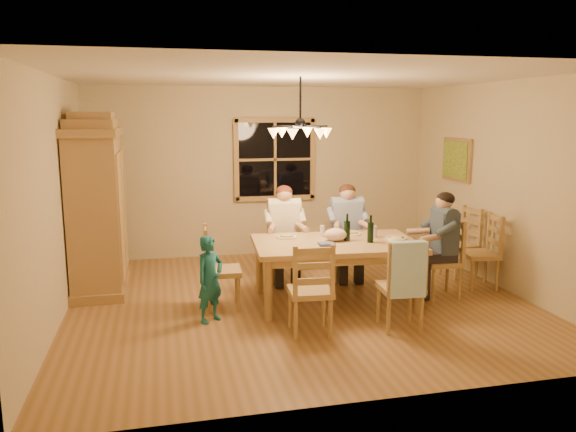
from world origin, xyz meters
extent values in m
plane|color=olive|center=(0.00, 0.00, 0.00)|extent=(5.50, 5.50, 0.00)
cube|color=white|center=(0.00, 0.00, 2.70)|extent=(5.50, 5.00, 0.02)
cube|color=beige|center=(0.00, 2.50, 1.35)|extent=(5.50, 0.02, 2.70)
cube|color=beige|center=(-2.75, 0.00, 1.35)|extent=(0.02, 5.00, 2.70)
cube|color=beige|center=(2.75, 0.00, 1.35)|extent=(0.02, 5.00, 2.70)
cube|color=black|center=(0.20, 2.48, 1.55)|extent=(1.20, 0.03, 1.20)
cube|color=#A17B47|center=(0.20, 2.46, 1.55)|extent=(1.30, 0.06, 1.30)
cube|color=olive|center=(2.72, 1.20, 1.60)|extent=(0.04, 0.78, 0.64)
cube|color=#1E6B2D|center=(2.69, 1.20, 1.60)|extent=(0.02, 0.68, 0.54)
cylinder|color=black|center=(0.00, 0.00, 2.44)|extent=(0.02, 0.02, 0.53)
sphere|color=black|center=(0.00, 0.00, 2.17)|extent=(0.12, 0.12, 0.12)
cylinder|color=black|center=(0.16, 0.00, 2.13)|extent=(0.34, 0.02, 0.02)
cone|color=#FFB259|center=(0.32, 0.00, 2.05)|extent=(0.13, 0.13, 0.12)
cylinder|color=black|center=(0.08, 0.14, 2.13)|extent=(0.19, 0.31, 0.02)
cone|color=#FFB259|center=(0.16, 0.28, 2.05)|extent=(0.13, 0.13, 0.12)
cylinder|color=black|center=(-0.08, 0.14, 2.13)|extent=(0.19, 0.31, 0.02)
cone|color=#FFB259|center=(-0.16, 0.28, 2.05)|extent=(0.13, 0.13, 0.12)
cylinder|color=black|center=(-0.16, 0.00, 2.13)|extent=(0.34, 0.02, 0.02)
cone|color=#FFB259|center=(-0.32, 0.00, 2.05)|extent=(0.13, 0.13, 0.12)
cylinder|color=black|center=(-0.08, -0.14, 2.13)|extent=(0.19, 0.31, 0.02)
cone|color=#FFB259|center=(-0.16, -0.28, 2.05)|extent=(0.13, 0.13, 0.12)
cylinder|color=black|center=(0.08, -0.14, 2.13)|extent=(0.19, 0.31, 0.02)
cone|color=#FFB259|center=(0.16, -0.28, 2.05)|extent=(0.13, 0.13, 0.12)
cube|color=olive|center=(-2.43, 1.08, 1.00)|extent=(0.60, 1.30, 2.00)
cube|color=olive|center=(-2.43, 1.08, 2.05)|extent=(0.66, 1.40, 0.10)
cube|color=olive|center=(-2.43, 1.08, 2.15)|extent=(0.58, 1.00, 0.12)
cube|color=olive|center=(-2.43, 1.08, 2.25)|extent=(0.52, 0.55, 0.10)
cube|color=#A17B47|center=(-2.12, 0.75, 1.00)|extent=(0.03, 0.55, 1.60)
cube|color=#A17B47|center=(-2.12, 1.41, 1.00)|extent=(0.03, 0.55, 1.60)
cube|color=olive|center=(-2.43, 1.08, 0.06)|extent=(0.66, 1.40, 0.12)
cube|color=#A77B4A|center=(0.41, -0.13, 0.73)|extent=(2.04, 1.34, 0.06)
cube|color=#A17B47|center=(0.41, -0.13, 0.65)|extent=(1.88, 1.17, 0.10)
cylinder|color=#A17B47|center=(-0.50, -0.56, 0.35)|extent=(0.09, 0.09, 0.70)
cylinder|color=#A17B47|center=(1.25, -0.69, 0.35)|extent=(0.09, 0.09, 0.70)
cylinder|color=#A17B47|center=(-0.43, 0.43, 0.35)|extent=(0.09, 0.09, 0.70)
cylinder|color=#A17B47|center=(1.33, 0.31, 0.35)|extent=(0.09, 0.09, 0.70)
cube|color=#A17B47|center=(-0.01, 0.83, 0.45)|extent=(0.47, 0.45, 0.06)
cube|color=#A17B47|center=(-0.01, 0.83, 0.72)|extent=(0.38, 0.08, 0.54)
cube|color=#A17B47|center=(0.86, 0.77, 0.45)|extent=(0.47, 0.45, 0.06)
cube|color=#A17B47|center=(0.86, 0.77, 0.72)|extent=(0.38, 0.08, 0.54)
cube|color=#A17B47|center=(-0.14, -1.02, 0.45)|extent=(0.47, 0.45, 0.06)
cube|color=#A17B47|center=(-0.14, -1.02, 0.72)|extent=(0.38, 0.08, 0.54)
cube|color=#A17B47|center=(0.83, -1.09, 0.45)|extent=(0.47, 0.45, 0.06)
cube|color=#A17B47|center=(0.83, -1.09, 0.72)|extent=(0.38, 0.08, 0.54)
cube|color=#A17B47|center=(-0.94, -0.03, 0.45)|extent=(0.45, 0.47, 0.06)
cube|color=#A17B47|center=(-0.94, -0.03, 0.72)|extent=(0.08, 0.38, 0.54)
cube|color=#A17B47|center=(1.77, -0.23, 0.45)|extent=(0.45, 0.47, 0.06)
cube|color=#A17B47|center=(1.77, -0.23, 0.72)|extent=(0.08, 0.38, 0.54)
cube|color=beige|center=(-0.01, 0.83, 0.84)|extent=(0.41, 0.25, 0.52)
cube|color=#262328|center=(-0.01, 0.83, 0.53)|extent=(0.41, 0.45, 0.14)
sphere|color=tan|center=(-0.01, 0.83, 1.22)|extent=(0.21, 0.21, 0.21)
ellipsoid|color=#592614|center=(-0.01, 0.83, 1.25)|extent=(0.22, 0.22, 0.17)
cube|color=#375697|center=(0.86, 0.77, 0.84)|extent=(0.41, 0.25, 0.52)
cube|color=#262328|center=(0.86, 0.77, 0.53)|extent=(0.41, 0.45, 0.14)
sphere|color=tan|center=(0.86, 0.77, 1.22)|extent=(0.21, 0.21, 0.21)
ellipsoid|color=#381E11|center=(0.86, 0.77, 1.25)|extent=(0.22, 0.22, 0.17)
cube|color=#384759|center=(1.77, -0.23, 0.84)|extent=(0.25, 0.41, 0.52)
cube|color=#262328|center=(1.77, -0.23, 0.53)|extent=(0.45, 0.41, 0.14)
sphere|color=tan|center=(1.77, -0.23, 1.22)|extent=(0.21, 0.21, 0.21)
ellipsoid|color=black|center=(1.77, -0.23, 1.25)|extent=(0.22, 0.22, 0.17)
cube|color=#ADD6EB|center=(0.82, -1.28, 0.70)|extent=(0.39, 0.13, 0.58)
cylinder|color=black|center=(0.56, -0.10, 0.93)|extent=(0.08, 0.08, 0.33)
cylinder|color=black|center=(0.80, -0.26, 0.93)|extent=(0.08, 0.08, 0.33)
cylinder|color=white|center=(-0.11, 0.21, 0.77)|extent=(0.26, 0.26, 0.02)
cylinder|color=white|center=(0.73, 0.22, 0.77)|extent=(0.26, 0.26, 0.02)
cylinder|color=white|center=(1.18, -0.15, 0.77)|extent=(0.26, 0.26, 0.02)
cylinder|color=silver|center=(0.34, 0.18, 0.83)|extent=(0.06, 0.06, 0.14)
cylinder|color=silver|center=(0.96, 0.00, 0.83)|extent=(0.06, 0.06, 0.14)
ellipsoid|color=beige|center=(1.03, -0.52, 0.82)|extent=(0.20, 0.20, 0.11)
cube|color=#495586|center=(0.25, -0.29, 0.78)|extent=(0.19, 0.15, 0.03)
ellipsoid|color=beige|center=(0.42, -0.09, 0.84)|extent=(0.28, 0.22, 0.15)
imported|color=#18626E|center=(-1.13, -0.44, 0.49)|extent=(0.42, 0.40, 0.97)
cube|color=#A17B47|center=(2.45, 0.01, 0.45)|extent=(0.48, 0.50, 0.06)
cube|color=#A17B47|center=(2.45, 0.01, 0.72)|extent=(0.11, 0.38, 0.54)
cube|color=#A17B47|center=(2.45, 0.53, 0.45)|extent=(0.46, 0.48, 0.06)
cube|color=#A17B47|center=(2.45, 0.53, 0.72)|extent=(0.09, 0.38, 0.54)
camera|label=1|loc=(-1.62, -6.42, 2.27)|focal=35.00mm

